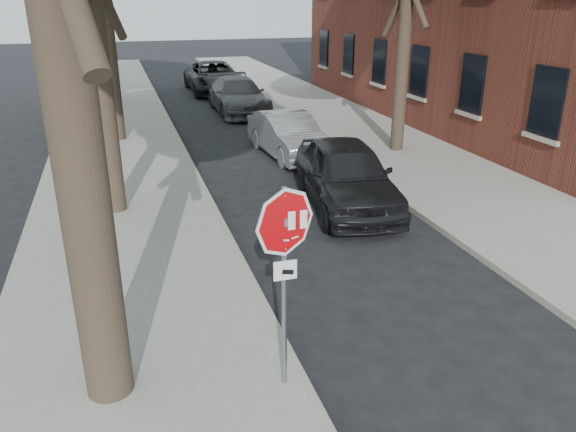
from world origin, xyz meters
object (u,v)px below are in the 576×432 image
(car_b, at_px, (288,135))
(car_d, at_px, (214,77))
(car_c, at_px, (238,96))
(stop_sign, at_px, (285,252))
(car_a, at_px, (346,174))

(car_b, height_order, car_d, car_d)
(car_c, bearing_deg, stop_sign, -100.24)
(stop_sign, distance_m, car_b, 11.20)
(stop_sign, height_order, car_a, stop_sign)
(car_a, distance_m, car_b, 4.61)
(car_a, relative_size, car_c, 0.92)
(car_d, bearing_deg, car_a, -89.97)
(car_a, distance_m, car_c, 11.85)
(car_a, xyz_separation_m, car_d, (-0.02, 17.41, -0.01))
(stop_sign, relative_size, car_a, 0.57)
(stop_sign, bearing_deg, car_c, 79.53)
(car_a, height_order, car_c, car_a)
(car_b, bearing_deg, car_a, -94.30)
(stop_sign, height_order, car_b, stop_sign)
(stop_sign, height_order, car_c, stop_sign)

